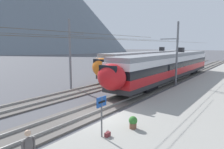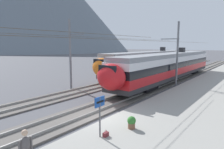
# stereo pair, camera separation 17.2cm
# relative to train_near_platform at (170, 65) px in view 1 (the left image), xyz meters

# --- Properties ---
(ground_plane) EXTENTS (400.00, 400.00, 0.00)m
(ground_plane) POSITION_rel_train_near_platform_xyz_m (-16.56, -1.48, -2.23)
(ground_plane) COLOR #4C4C51
(platform_slab) EXTENTS (120.00, 6.98, 0.30)m
(platform_slab) POSITION_rel_train_near_platform_xyz_m (-16.56, -5.79, -2.08)
(platform_slab) COLOR gray
(platform_slab) RESTS_ON ground
(track_near) EXTENTS (120.00, 3.00, 0.28)m
(track_near) POSITION_rel_train_near_platform_xyz_m (-16.56, -0.00, -2.16)
(track_near) COLOR #5B5651
(track_near) RESTS_ON ground
(track_far) EXTENTS (120.00, 3.00, 0.28)m
(track_far) POSITION_rel_train_near_platform_xyz_m (-16.56, 5.27, -2.16)
(track_far) COLOR #5B5651
(track_far) RESTS_ON ground
(train_near_platform) EXTENTS (27.80, 2.95, 4.27)m
(train_near_platform) POSITION_rel_train_near_platform_xyz_m (0.00, 0.00, 0.00)
(train_near_platform) COLOR #2D2D30
(train_near_platform) RESTS_ON track_near
(train_far_track) EXTENTS (27.81, 2.94, 4.27)m
(train_far_track) POSITION_rel_train_near_platform_xyz_m (5.19, 5.27, 0.00)
(train_far_track) COLOR #2D2D30
(train_far_track) RESTS_ON track_far
(catenary_mast_mid) EXTENTS (48.87, 2.23, 7.59)m
(catenary_mast_mid) POSITION_rel_train_near_platform_xyz_m (-2.98, -1.77, 1.74)
(catenary_mast_mid) COLOR slate
(catenary_mast_mid) RESTS_ON ground
(catenary_mast_far_side) EXTENTS (48.87, 2.29, 7.74)m
(catenary_mast_far_side) POSITION_rel_train_near_platform_xyz_m (-11.08, 7.10, 1.85)
(catenary_mast_far_side) COLOR slate
(catenary_mast_far_side) RESTS_ON ground
(platform_sign) EXTENTS (0.70, 0.08, 2.08)m
(platform_sign) POSITION_rel_train_near_platform_xyz_m (-18.93, -3.70, -0.40)
(platform_sign) COLOR #59595B
(platform_sign) RESTS_ON platform_slab
(handbag_near_sign) EXTENTS (0.32, 0.18, 0.35)m
(handbag_near_sign) POSITION_rel_train_near_platform_xyz_m (-18.75, -3.93, -1.81)
(handbag_near_sign) COLOR maroon
(handbag_near_sign) RESTS_ON platform_slab
(potted_plant_platform_edge) EXTENTS (0.48, 0.48, 0.70)m
(potted_plant_platform_edge) POSITION_rel_train_near_platform_xyz_m (-17.09, -4.44, -1.54)
(potted_plant_platform_edge) COLOR brown
(potted_plant_platform_edge) RESTS_ON platform_slab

